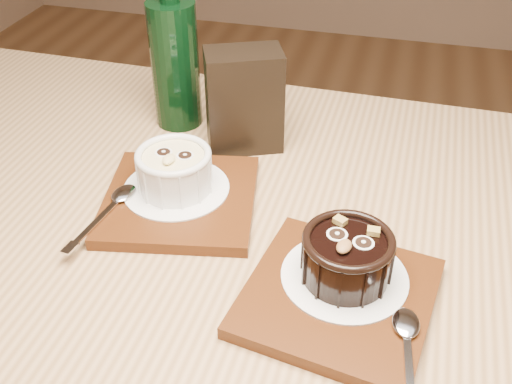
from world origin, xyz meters
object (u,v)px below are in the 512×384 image
at_px(ramekin_white, 174,169).
at_px(tray_right, 338,297).
at_px(table, 241,300).
at_px(tray_left, 180,200).
at_px(condiment_stand, 244,101).
at_px(green_bottle, 175,60).
at_px(ramekin_dark, 347,255).

distance_m(ramekin_white, tray_right, 0.25).
height_order(table, tray_right, tray_right).
height_order(tray_left, ramekin_white, ramekin_white).
bearing_deg(ramekin_white, tray_left, -52.40).
height_order(tray_right, condiment_stand, condiment_stand).
relative_size(ramekin_white, condiment_stand, 0.65).
xyz_separation_m(tray_left, condiment_stand, (0.04, 0.15, 0.06)).
relative_size(tray_right, condiment_stand, 1.29).
bearing_deg(table, green_bottle, 123.70).
bearing_deg(condiment_stand, table, -76.04).
bearing_deg(green_bottle, tray_left, -69.37).
distance_m(ramekin_dark, condiment_stand, 0.30).
bearing_deg(ramekin_white, condiment_stand, 71.17).
distance_m(table, condiment_stand, 0.26).
height_order(ramekin_white, tray_right, ramekin_white).
bearing_deg(ramekin_dark, table, 176.01).
xyz_separation_m(tray_right, green_bottle, (-0.28, 0.30, 0.09)).
bearing_deg(tray_left, ramekin_dark, -22.71).
bearing_deg(tray_left, condiment_stand, 75.46).
height_order(ramekin_dark, green_bottle, green_bottle).
bearing_deg(table, ramekin_white, 147.67).
xyz_separation_m(table, ramekin_white, (-0.10, 0.06, 0.14)).
distance_m(ramekin_white, ramekin_dark, 0.24).
xyz_separation_m(table, ramekin_dark, (0.12, -0.04, 0.14)).
height_order(tray_left, ramekin_dark, ramekin_dark).
distance_m(table, ramekin_dark, 0.19).
bearing_deg(ramekin_white, tray_right, -29.42).
relative_size(ramekin_white, green_bottle, 0.36).
height_order(table, ramekin_dark, ramekin_dark).
bearing_deg(ramekin_white, ramekin_dark, -24.45).
distance_m(ramekin_dark, green_bottle, 0.40).
relative_size(table, green_bottle, 4.81).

